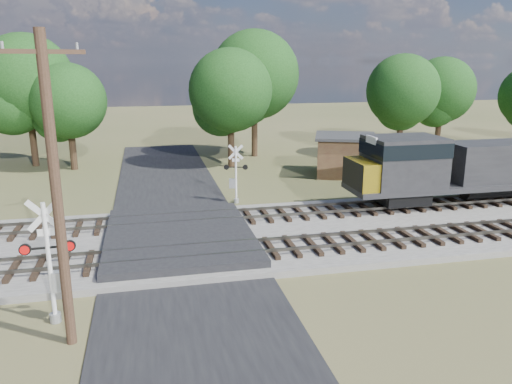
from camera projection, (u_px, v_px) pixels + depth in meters
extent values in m
plane|color=#464F2A|center=(180.00, 247.00, 24.04)|extent=(160.00, 160.00, 0.00)
cube|color=gray|center=(368.00, 227.00, 26.58)|extent=(140.00, 10.00, 0.30)
cube|color=black|center=(180.00, 247.00, 24.03)|extent=(7.00, 60.00, 0.08)
cube|color=#262628|center=(179.00, 238.00, 24.43)|extent=(7.00, 9.00, 0.62)
cube|color=black|center=(228.00, 251.00, 22.47)|extent=(44.00, 2.60, 0.18)
cube|color=#514D45|center=(398.00, 240.00, 23.43)|extent=(140.00, 0.08, 0.15)
cube|color=#514D45|center=(384.00, 230.00, 24.79)|extent=(140.00, 0.08, 0.15)
cube|color=black|center=(213.00, 218.00, 27.20)|extent=(44.00, 2.60, 0.18)
cube|color=#514D45|center=(355.00, 210.00, 28.16)|extent=(140.00, 0.08, 0.15)
cube|color=#514D45|center=(346.00, 203.00, 29.51)|extent=(140.00, 0.08, 0.15)
cylinder|color=silver|center=(49.00, 264.00, 16.63)|extent=(0.15, 0.15, 4.28)
cylinder|color=gray|center=(56.00, 318.00, 17.13)|extent=(0.39, 0.39, 0.32)
cube|color=silver|center=(44.00, 215.00, 16.20)|extent=(1.12, 0.09, 1.12)
cube|color=silver|center=(44.00, 215.00, 16.20)|extent=(1.12, 0.09, 1.12)
cube|color=silver|center=(46.00, 232.00, 16.35)|extent=(0.54, 0.05, 0.24)
cube|color=black|center=(48.00, 248.00, 16.48)|extent=(1.71, 0.14, 0.06)
cylinder|color=red|center=(25.00, 250.00, 16.31)|extent=(0.39, 0.12, 0.39)
cylinder|color=red|center=(70.00, 246.00, 16.65)|extent=(0.39, 0.12, 0.39)
cube|color=gray|center=(60.00, 281.00, 16.86)|extent=(0.49, 0.34, 0.70)
cylinder|color=silver|center=(236.00, 175.00, 31.16)|extent=(0.13, 0.13, 3.62)
cylinder|color=gray|center=(236.00, 201.00, 31.58)|extent=(0.33, 0.33, 0.27)
cube|color=silver|center=(236.00, 152.00, 30.79)|extent=(0.93, 0.23, 0.95)
cube|color=silver|center=(236.00, 152.00, 30.79)|extent=(0.93, 0.23, 0.95)
cube|color=silver|center=(236.00, 160.00, 30.91)|extent=(0.45, 0.12, 0.20)
cube|color=black|center=(236.00, 167.00, 31.03)|extent=(1.43, 0.35, 0.05)
cylinder|color=red|center=(245.00, 167.00, 31.03)|extent=(0.34, 0.16, 0.33)
cylinder|color=red|center=(226.00, 167.00, 31.02)|extent=(0.34, 0.16, 0.33)
cube|color=gray|center=(232.00, 183.00, 31.29)|extent=(0.45, 0.35, 0.59)
cylinder|color=#362618|center=(57.00, 198.00, 14.70)|extent=(0.32, 0.32, 9.59)
cube|color=#362618|center=(41.00, 52.00, 13.64)|extent=(2.24, 0.94, 0.13)
cube|color=#4A2D1F|center=(345.00, 156.00, 39.07)|extent=(5.42, 5.42, 2.95)
cube|color=#2F2F32|center=(346.00, 136.00, 38.67)|extent=(5.97, 5.97, 0.21)
cylinder|color=black|center=(33.00, 134.00, 42.10)|extent=(0.56, 0.56, 5.50)
sphere|color=#123310|center=(26.00, 81.00, 40.98)|extent=(7.69, 7.69, 7.69)
cylinder|color=black|center=(72.00, 144.00, 40.84)|extent=(0.56, 0.56, 4.31)
sphere|color=#123310|center=(68.00, 101.00, 39.96)|extent=(6.04, 6.04, 6.04)
cylinder|color=black|center=(231.00, 138.00, 41.92)|extent=(0.56, 0.56, 4.91)
sphere|color=#123310|center=(230.00, 90.00, 40.92)|extent=(6.87, 6.87, 6.87)
cylinder|color=black|center=(255.00, 126.00, 46.44)|extent=(0.56, 0.56, 5.77)
sphere|color=#123310|center=(255.00, 75.00, 45.27)|extent=(8.08, 8.08, 8.08)
cylinder|color=black|center=(400.00, 132.00, 46.22)|extent=(0.56, 0.56, 4.70)
sphere|color=#123310|center=(403.00, 91.00, 45.27)|extent=(6.58, 6.58, 6.58)
cylinder|color=black|center=(438.00, 127.00, 50.03)|extent=(0.56, 0.56, 4.58)
sphere|color=#123310|center=(442.00, 90.00, 49.10)|extent=(6.42, 6.42, 6.42)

